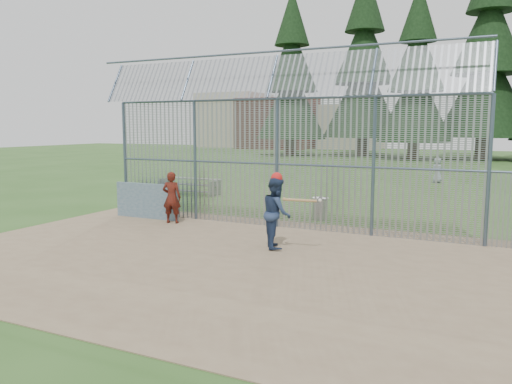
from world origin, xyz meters
The scene contains 12 objects.
ground centered at (0.00, 0.00, 0.00)m, with size 120.00×120.00×0.00m, color #2D511E.
dirt_infield centered at (0.00, -0.50, 0.01)m, with size 14.00×10.00×0.02m, color #756047.
dugout_wall centered at (-4.60, 2.90, 0.62)m, with size 2.50×0.12×1.20m, color #38566B.
batter centered at (1.08, 0.98, 0.94)m, with size 0.90×0.70×1.85m, color navy.
onlooker centered at (-3.32, 2.56, 0.86)m, with size 0.62×0.40×1.69m, color maroon.
bg_kid_standing centered at (3.24, 18.81, 0.72)m, with size 0.70×0.46×1.43m, color gray.
batting_gear centered at (1.20, 0.96, 1.76)m, with size 1.35×0.38×0.70m.
trash_can centered at (0.82, 5.35, 0.38)m, with size 0.56×0.56×0.82m.
bleacher centered at (-6.71, 8.79, 0.41)m, with size 3.00×0.95×0.72m.
backstop_fence centered at (1.81, 3.43, 2.36)m, with size 20.09×0.81×5.30m.
conifer_row centered at (1.93, 41.51, 10.83)m, with size 38.48×12.26×20.20m.
distant_buildings centered at (-23.18, 56.49, 3.60)m, with size 26.50×10.50×8.00m.
Camera 1 is at (6.11, -10.74, 3.18)m, focal length 35.00 mm.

